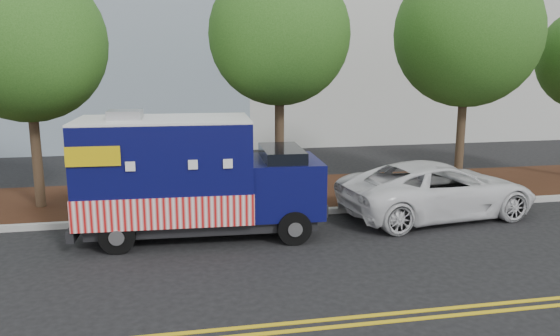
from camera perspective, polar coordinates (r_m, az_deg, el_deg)
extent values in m
plane|color=black|center=(12.94, -4.47, -7.07)|extent=(120.00, 120.00, 0.00)
cube|color=#9E9E99|center=(14.24, -5.13, -5.02)|extent=(120.00, 0.18, 0.15)
cube|color=black|center=(16.26, -5.91, -2.95)|extent=(120.00, 4.00, 0.15)
cube|color=gold|center=(8.87, -0.98, -16.08)|extent=(120.00, 0.10, 0.01)
cube|color=gold|center=(8.65, -0.67, -16.84)|extent=(120.00, 0.10, 0.01)
cylinder|color=#38281C|center=(15.87, -24.13, 1.84)|extent=(0.26, 0.26, 3.45)
sphere|color=#255217|center=(15.69, -24.96, 11.74)|extent=(4.05, 4.05, 4.05)
cylinder|color=#38281C|center=(15.24, -0.06, 3.07)|extent=(0.26, 0.26, 3.76)
sphere|color=#255217|center=(15.09, -0.06, 13.78)|extent=(3.82, 3.82, 3.82)
cylinder|color=#38281C|center=(17.58, 18.36, 3.53)|extent=(0.26, 0.26, 3.71)
sphere|color=#255217|center=(17.45, 18.98, 13.11)|extent=(4.31, 4.31, 4.31)
cube|color=#473828|center=(14.05, -10.75, -0.68)|extent=(0.06, 0.06, 2.40)
cube|color=black|center=(12.95, -8.04, -5.36)|extent=(5.17, 1.95, 0.25)
cube|color=#090B42|center=(12.67, -11.90, -0.02)|extent=(3.91, 2.26, 2.18)
cube|color=#BE0C0C|center=(12.84, -11.76, -3.40)|extent=(3.95, 2.31, 0.68)
cube|color=white|center=(12.50, -12.11, 4.98)|extent=(3.91, 2.26, 0.05)
cube|color=#B7B7BA|center=(12.56, -15.88, 5.37)|extent=(0.76, 0.76, 0.20)
cube|color=#090B42|center=(12.90, 0.39, -1.83)|extent=(1.72, 2.03, 1.27)
cube|color=black|center=(12.77, 0.19, 0.82)|extent=(0.99, 1.81, 0.59)
cube|color=black|center=(13.16, 4.00, -3.52)|extent=(0.15, 1.82, 0.27)
cube|color=black|center=(13.22, -20.21, -5.49)|extent=(0.25, 2.05, 0.25)
cube|color=#B7B7BA|center=(12.92, -20.48, -0.07)|extent=(0.11, 1.64, 1.73)
cube|color=#B7B7BA|center=(13.71, -10.53, 1.10)|extent=(1.64, 0.11, 1.00)
cube|color=#DBB70B|center=(11.68, -18.99, 1.14)|extent=(1.09, 0.07, 0.41)
cube|color=#DBB70B|center=(13.79, -17.42, 2.74)|extent=(1.09, 0.07, 0.41)
cylinder|color=black|center=(12.24, 1.49, -6.26)|extent=(0.78, 0.29, 0.76)
cylinder|color=black|center=(13.99, 0.16, -3.97)|extent=(0.78, 0.29, 0.76)
cylinder|color=black|center=(12.19, -16.63, -6.82)|extent=(0.78, 0.29, 0.76)
cylinder|color=black|center=(13.95, -15.60, -4.45)|extent=(0.78, 0.29, 0.76)
imported|color=silver|center=(14.85, 16.16, -2.16)|extent=(5.49, 3.10, 1.45)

